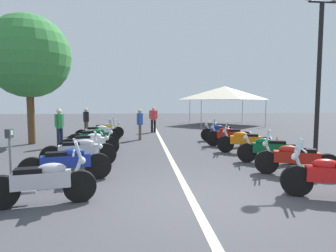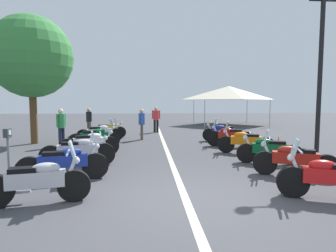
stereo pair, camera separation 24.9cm
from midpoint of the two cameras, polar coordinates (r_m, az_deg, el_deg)
ground_plane at (r=5.91m, az=4.82°, el=-14.48°), size 80.00×80.00×0.00m
lane_centre_stripe at (r=11.30m, az=0.42°, el=-5.00°), size 23.08×0.16×0.01m
motorcycle_left_row_0 at (r=5.98m, az=-23.52°, el=-10.01°), size 0.69×1.98×1.20m
motorcycle_left_row_1 at (r=7.45m, az=-19.14°, el=-6.86°), size 0.79×2.15×1.22m
motorcycle_left_row_2 at (r=8.97m, az=-16.76°, el=-4.83°), size 0.75×2.20×1.02m
motorcycle_left_row_3 at (r=10.50m, az=-14.75°, el=-3.37°), size 0.88×2.07×1.02m
motorcycle_left_row_4 at (r=12.16m, az=-13.83°, el=-2.18°), size 1.02×2.04×1.22m
motorcycle_left_row_5 at (r=13.91m, az=-12.93°, el=-1.29°), size 0.79×2.13×1.22m
motorcycle_left_row_6 at (r=15.37m, az=-11.53°, el=-0.77°), size 0.75×1.93×0.98m
motorcycle_right_row_0 at (r=6.62m, az=30.70°, el=-8.83°), size 0.95×2.00×1.21m
motorcycle_right_row_1 at (r=8.18m, az=24.72°, el=-6.05°), size 1.03×1.99×1.21m
motorcycle_right_row_2 at (r=9.54m, az=20.30°, el=-4.46°), size 0.88×1.98×0.99m
motorcycle_right_row_3 at (r=11.08m, az=15.84°, el=-2.96°), size 0.96×2.03×1.21m
motorcycle_right_row_4 at (r=12.56m, az=12.87°, el=-1.93°), size 0.92×1.98×1.23m
motorcycle_right_row_5 at (r=14.15m, az=11.43°, el=-1.23°), size 0.86×1.98×0.99m
street_lamp_twin_globe at (r=10.48m, az=29.01°, el=13.61°), size 0.32×1.22×5.42m
parking_meter at (r=8.05m, az=-28.68°, el=-3.26°), size 0.19×0.14×1.29m
traffic_cone_0 at (r=11.91m, az=21.82°, el=-3.44°), size 0.36×0.36×0.61m
bystander_0 at (r=14.50m, az=-4.81°, el=0.82°), size 0.53×0.32×1.57m
bystander_1 at (r=17.19m, az=-15.18°, el=1.31°), size 0.41×0.39×1.56m
bystander_2 at (r=17.87m, az=-2.02°, el=1.70°), size 0.32×0.52×1.60m
bystander_4 at (r=13.08m, az=-20.13°, el=0.28°), size 0.48×0.32×1.64m
roadside_tree_0 at (r=14.58m, az=-25.33°, el=12.42°), size 3.71×3.71×5.84m
event_tent at (r=24.17m, az=12.35°, el=6.52°), size 5.52×5.52×3.20m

